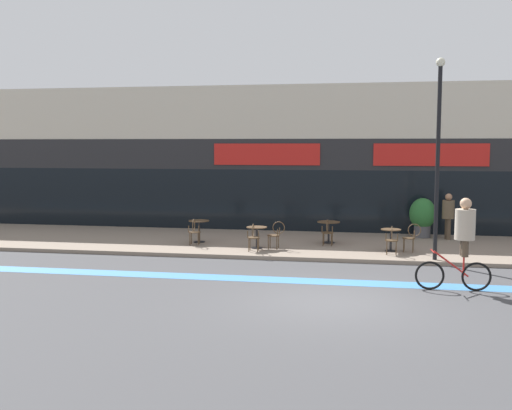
% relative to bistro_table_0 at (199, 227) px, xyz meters
% --- Properties ---
extents(ground_plane, '(120.00, 120.00, 0.00)m').
position_rel_bistro_table_0_xyz_m(ground_plane, '(4.93, -6.69, -0.67)').
color(ground_plane, '#424244').
extents(sidewalk_slab, '(40.00, 5.50, 0.12)m').
position_rel_bistro_table_0_xyz_m(sidewalk_slab, '(4.93, 0.56, -0.61)').
color(sidewalk_slab, gray).
rests_on(sidewalk_slab, ground).
extents(storefront_facade, '(40.00, 4.06, 5.81)m').
position_rel_bistro_table_0_xyz_m(storefront_facade, '(4.93, 5.28, 2.23)').
color(storefront_facade, beige).
rests_on(storefront_facade, ground).
extents(bike_lane_stripe, '(36.00, 0.70, 0.01)m').
position_rel_bistro_table_0_xyz_m(bike_lane_stripe, '(4.93, -4.77, -0.66)').
color(bike_lane_stripe, '#3D7AB7').
rests_on(bike_lane_stripe, ground).
extents(bistro_table_0, '(0.71, 0.71, 0.76)m').
position_rel_bistro_table_0_xyz_m(bistro_table_0, '(0.00, 0.00, 0.00)').
color(bistro_table_0, black).
rests_on(bistro_table_0, sidewalk_slab).
extents(bistro_table_1, '(0.67, 0.67, 0.70)m').
position_rel_bistro_table_0_xyz_m(bistro_table_1, '(2.18, -0.84, -0.04)').
color(bistro_table_1, black).
rests_on(bistro_table_1, sidewalk_slab).
extents(bistro_table_2, '(0.78, 0.78, 0.74)m').
position_rel_bistro_table_0_xyz_m(bistro_table_2, '(4.43, 0.66, -0.01)').
color(bistro_table_2, black).
rests_on(bistro_table_2, sidewalk_slab).
extents(bistro_table_3, '(0.63, 0.63, 0.71)m').
position_rel_bistro_table_0_xyz_m(bistro_table_3, '(6.47, -0.64, -0.04)').
color(bistro_table_3, black).
rests_on(bistro_table_3, sidewalk_slab).
extents(cafe_chair_0_near, '(0.44, 0.59, 0.90)m').
position_rel_bistro_table_0_xyz_m(cafe_chair_0_near, '(0.01, -0.63, -0.03)').
color(cafe_chair_0_near, '#4C3823').
rests_on(cafe_chair_0_near, sidewalk_slab).
extents(cafe_chair_1_near, '(0.42, 0.58, 0.90)m').
position_rel_bistro_table_0_xyz_m(cafe_chair_1_near, '(2.19, -1.46, -0.03)').
color(cafe_chair_1_near, '#4C3823').
rests_on(cafe_chair_1_near, sidewalk_slab).
extents(cafe_chair_1_side, '(0.58, 0.42, 0.90)m').
position_rel_bistro_table_0_xyz_m(cafe_chair_1_side, '(2.81, -0.84, -0.03)').
color(cafe_chair_1_side, '#4C3823').
rests_on(cafe_chair_1_side, sidewalk_slab).
extents(cafe_chair_2_near, '(0.42, 0.58, 0.90)m').
position_rel_bistro_table_0_xyz_m(cafe_chair_2_near, '(4.43, 0.04, -0.03)').
color(cafe_chair_2_near, '#4C3823').
rests_on(cafe_chair_2_near, sidewalk_slab).
extents(cafe_chair_3_near, '(0.42, 0.58, 0.90)m').
position_rel_bistro_table_0_xyz_m(cafe_chair_3_near, '(6.46, -1.27, -0.03)').
color(cafe_chair_3_near, '#4C3823').
rests_on(cafe_chair_3_near, sidewalk_slab).
extents(cafe_chair_3_side, '(0.60, 0.44, 0.90)m').
position_rel_bistro_table_0_xyz_m(cafe_chair_3_side, '(7.09, -0.65, -0.03)').
color(cafe_chair_3_side, '#4C3823').
rests_on(cafe_chair_3_side, sidewalk_slab).
extents(planter_pot, '(0.95, 0.95, 1.44)m').
position_rel_bistro_table_0_xyz_m(planter_pot, '(7.73, 2.55, 0.24)').
color(planter_pot, '#4C4C51').
rests_on(planter_pot, sidewalk_slab).
extents(lamp_post, '(0.26, 0.26, 5.84)m').
position_rel_bistro_table_0_xyz_m(lamp_post, '(7.68, -1.84, 2.79)').
color(lamp_post, black).
rests_on(lamp_post, sidewalk_slab).
extents(cyclist_0, '(1.79, 0.53, 2.24)m').
position_rel_bistro_table_0_xyz_m(cyclist_0, '(7.91, -5.14, 0.65)').
color(cyclist_0, black).
rests_on(cyclist_0, ground).
extents(pedestrian_near_end, '(0.51, 0.51, 1.65)m').
position_rel_bistro_table_0_xyz_m(pedestrian_near_end, '(8.58, 2.19, 0.43)').
color(pedestrian_near_end, '#4C3D2D').
rests_on(pedestrian_near_end, sidewalk_slab).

